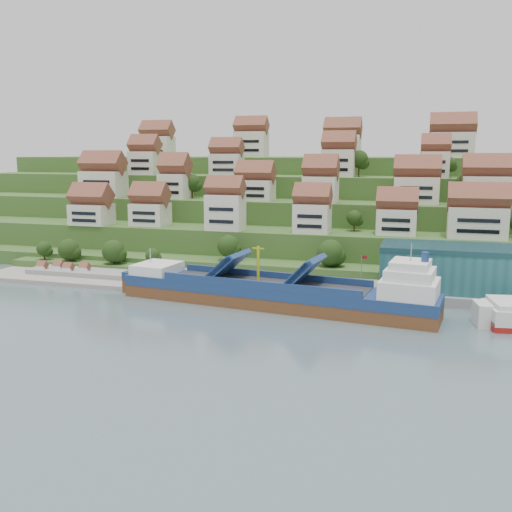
% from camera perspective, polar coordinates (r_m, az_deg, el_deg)
% --- Properties ---
extents(ground, '(300.00, 300.00, 0.00)m').
position_cam_1_polar(ground, '(124.86, 1.62, -4.90)').
color(ground, slate).
rests_on(ground, ground).
extents(quay, '(180.00, 14.00, 2.20)m').
position_cam_1_polar(quay, '(135.69, 11.47, -3.39)').
color(quay, gray).
rests_on(quay, ground).
extents(pebble_beach, '(45.00, 20.00, 1.00)m').
position_cam_1_polar(pebble_beach, '(159.47, -17.80, -1.86)').
color(pebble_beach, gray).
rests_on(pebble_beach, ground).
extents(hillside, '(260.00, 128.00, 31.00)m').
position_cam_1_polar(hillside, '(223.30, 8.48, 4.50)').
color(hillside, '#2D4C1E').
rests_on(hillside, ground).
extents(hillside_village, '(160.42, 64.97, 29.36)m').
position_cam_1_polar(hillside_village, '(179.53, 7.18, 7.48)').
color(hillside_village, silver).
rests_on(hillside_village, ground).
extents(hillside_trees, '(140.36, 62.59, 30.42)m').
position_cam_1_polar(hillside_trees, '(164.38, 2.46, 4.28)').
color(hillside_trees, '#233F15').
rests_on(hillside_trees, ground).
extents(flagpole, '(1.28, 0.16, 8.00)m').
position_cam_1_polar(flagpole, '(129.74, 10.53, -1.37)').
color(flagpole, gray).
rests_on(flagpole, quay).
extents(beach_huts, '(14.40, 3.70, 2.20)m').
position_cam_1_polar(beach_huts, '(159.28, -18.68, -1.34)').
color(beach_huts, white).
rests_on(beach_huts, pebble_beach).
extents(cargo_ship, '(70.21, 19.09, 15.29)m').
position_cam_1_polar(cargo_ship, '(122.28, 2.60, -3.78)').
color(cargo_ship, brown).
rests_on(cargo_ship, ground).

